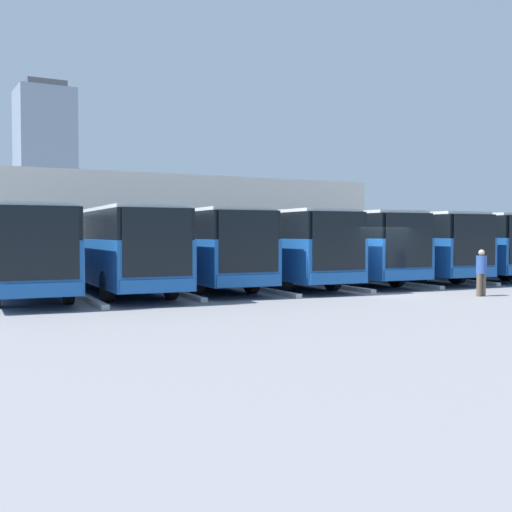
# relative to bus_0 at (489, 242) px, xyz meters

# --- Properties ---
(ground_plane) EXTENTS (600.00, 600.00, 0.00)m
(ground_plane) POSITION_rel_bus_0_xyz_m (11.98, 5.42, -1.78)
(ground_plane) COLOR gray
(bus_0) EXTENTS (3.37, 11.87, 3.17)m
(bus_0) POSITION_rel_bus_0_xyz_m (0.00, 0.00, 0.00)
(bus_0) COLOR #19519E
(bus_0) RESTS_ON ground_plane
(curb_divider_0) EXTENTS (0.83, 7.75, 0.15)m
(curb_divider_0) POSITION_rel_bus_0_xyz_m (1.71, 1.73, -1.70)
(curb_divider_0) COLOR #B2B2AD
(curb_divider_0) RESTS_ON ground_plane
(bus_1) EXTENTS (3.37, 11.87, 3.17)m
(bus_1) POSITION_rel_bus_0_xyz_m (3.42, -0.32, 0.00)
(bus_1) COLOR #19519E
(bus_1) RESTS_ON ground_plane
(curb_divider_1) EXTENTS (0.83, 7.75, 0.15)m
(curb_divider_1) POSITION_rel_bus_0_xyz_m (5.13, 1.42, -1.70)
(curb_divider_1) COLOR #B2B2AD
(curb_divider_1) RESTS_ON ground_plane
(bus_2) EXTENTS (3.37, 11.87, 3.17)m
(bus_2) POSITION_rel_bus_0_xyz_m (6.85, -0.19, 0.00)
(bus_2) COLOR #19519E
(bus_2) RESTS_ON ground_plane
(curb_divider_2) EXTENTS (0.83, 7.75, 0.15)m
(curb_divider_2) POSITION_rel_bus_0_xyz_m (8.56, 1.54, -1.70)
(curb_divider_2) COLOR #B2B2AD
(curb_divider_2) RESTS_ON ground_plane
(bus_3) EXTENTS (3.37, 11.87, 3.17)m
(bus_3) POSITION_rel_bus_0_xyz_m (10.27, -0.31, 0.00)
(bus_3) COLOR #19519E
(bus_3) RESTS_ON ground_plane
(curb_divider_3) EXTENTS (0.83, 7.75, 0.15)m
(curb_divider_3) POSITION_rel_bus_0_xyz_m (11.98, 1.42, -1.70)
(curb_divider_3) COLOR #B2B2AD
(curb_divider_3) RESTS_ON ground_plane
(bus_4) EXTENTS (3.37, 11.87, 3.17)m
(bus_4) POSITION_rel_bus_0_xyz_m (13.69, -0.18, 0.00)
(bus_4) COLOR #19519E
(bus_4) RESTS_ON ground_plane
(curb_divider_4) EXTENTS (0.83, 7.75, 0.15)m
(curb_divider_4) POSITION_rel_bus_0_xyz_m (15.40, 1.56, -1.70)
(curb_divider_4) COLOR #B2B2AD
(curb_divider_4) RESTS_ON ground_plane
(bus_5) EXTENTS (3.37, 11.87, 3.17)m
(bus_5) POSITION_rel_bus_0_xyz_m (17.11, -0.61, 0.00)
(bus_5) COLOR #19519E
(bus_5) RESTS_ON ground_plane
(curb_divider_5) EXTENTS (0.83, 7.75, 0.15)m
(curb_divider_5) POSITION_rel_bus_0_xyz_m (18.82, 1.12, -1.70)
(curb_divider_5) COLOR #B2B2AD
(curb_divider_5) RESTS_ON ground_plane
(bus_6) EXTENTS (3.37, 11.87, 3.17)m
(bus_6) POSITION_rel_bus_0_xyz_m (20.54, -0.11, 0.00)
(bus_6) COLOR #19519E
(bus_6) RESTS_ON ground_plane
(curb_divider_6) EXTENTS (0.83, 7.75, 0.15)m
(curb_divider_6) POSITION_rel_bus_0_xyz_m (22.25, 1.62, -1.70)
(curb_divider_6) COLOR #B2B2AD
(curb_divider_6) RESTS_ON ground_plane
(bus_7) EXTENTS (3.37, 11.87, 3.17)m
(bus_7) POSITION_rel_bus_0_xyz_m (23.96, -0.33, 0.00)
(bus_7) COLOR #19519E
(bus_7) RESTS_ON ground_plane
(pedestrian) EXTENTS (0.39, 0.37, 1.68)m
(pedestrian) POSITION_rel_bus_0_xyz_m (9.54, 7.96, -0.87)
(pedestrian) COLOR brown
(pedestrian) RESTS_ON ground_plane
(station_building) EXTENTS (27.88, 13.33, 5.95)m
(station_building) POSITION_rel_bus_0_xyz_m (11.98, -18.30, 1.23)
(station_building) COLOR beige
(station_building) RESTS_ON ground_plane
(office_tower) EXTENTS (17.72, 17.72, 51.74)m
(office_tower) POSITION_rel_bus_0_xyz_m (-14.62, -194.93, 23.49)
(office_tower) COLOR #7F8EA3
(office_tower) RESTS_ON ground_plane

